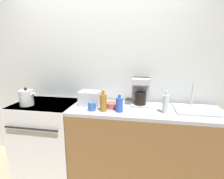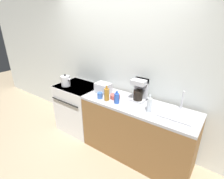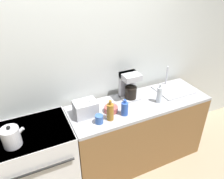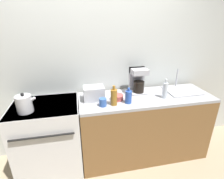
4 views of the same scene
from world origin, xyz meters
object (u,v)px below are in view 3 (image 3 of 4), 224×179
object	(u,v)px
stove	(38,163)
cup_blue	(99,119)
coffee_maker	(129,85)
bottle_clear	(159,95)
bottle_blue	(125,108)
kettle	(11,137)
bowl	(111,109)
bottle_amber	(110,112)
toaster	(85,108)

from	to	relation	value
stove	cup_blue	world-z (taller)	cup_blue
coffee_maker	bottle_clear	distance (m)	0.38
bottle_blue	kettle	bearing A→B (deg)	178.81
kettle	bowl	size ratio (longest dim) A/B	1.45
stove	coffee_maker	world-z (taller)	coffee_maker
coffee_maker	bottle_amber	size ratio (longest dim) A/B	1.42
toaster	bottle_blue	xyz separation A→B (m)	(0.39, -0.18, -0.01)
bottle_blue	toaster	bearing A→B (deg)	155.96
coffee_maker	cup_blue	bearing A→B (deg)	-149.51
bottle_blue	bowl	xyz separation A→B (m)	(-0.11, 0.12, -0.05)
cup_blue	bottle_blue	bearing A→B (deg)	2.69
coffee_maker	kettle	bearing A→B (deg)	-168.76
kettle	bottle_clear	distance (m)	1.66
stove	bottle_blue	world-z (taller)	bottle_blue
stove	bottle_blue	size ratio (longest dim) A/B	4.83
toaster	bottle_amber	world-z (taller)	bottle_amber
bottle_clear	cup_blue	distance (m)	0.81
coffee_maker	bottle_amber	world-z (taller)	coffee_maker
coffee_maker	bottle_blue	bearing A→B (deg)	-126.46
bottle_blue	bottle_amber	bearing A→B (deg)	-176.87
coffee_maker	cup_blue	xyz separation A→B (m)	(-0.53, -0.31, -0.13)
bottle_blue	bottle_amber	size ratio (longest dim) A/B	0.81
toaster	bowl	distance (m)	0.29
toaster	bowl	world-z (taller)	toaster
cup_blue	bowl	size ratio (longest dim) A/B	0.61
kettle	bottle_clear	bearing A→B (deg)	0.84
toaster	coffee_maker	world-z (taller)	coffee_maker
stove	bottle_amber	world-z (taller)	bottle_amber
toaster	cup_blue	distance (m)	0.21
stove	cup_blue	distance (m)	0.86
toaster	coffee_maker	bearing A→B (deg)	11.30
stove	bowl	world-z (taller)	bowl
bottle_amber	cup_blue	distance (m)	0.14
kettle	bottle_clear	world-z (taller)	bottle_clear
bottle_clear	bowl	distance (m)	0.62
bottle_blue	bowl	distance (m)	0.17
kettle	toaster	distance (m)	0.78
cup_blue	bottle_amber	bearing A→B (deg)	2.07
bottle_amber	bowl	bearing A→B (deg)	61.73
coffee_maker	toaster	bearing A→B (deg)	-168.70
coffee_maker	bowl	xyz separation A→B (m)	(-0.33, -0.18, -0.14)
bottle_blue	stove	bearing A→B (deg)	171.45
stove	toaster	size ratio (longest dim) A/B	3.71
stove	bottle_clear	distance (m)	1.59
stove	bowl	distance (m)	1.00
bottle_clear	bowl	world-z (taller)	bottle_clear
bottle_amber	cup_blue	size ratio (longest dim) A/B	2.52
kettle	toaster	bearing A→B (deg)	11.19
toaster	coffee_maker	distance (m)	0.63
stove	coffee_maker	distance (m)	1.37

